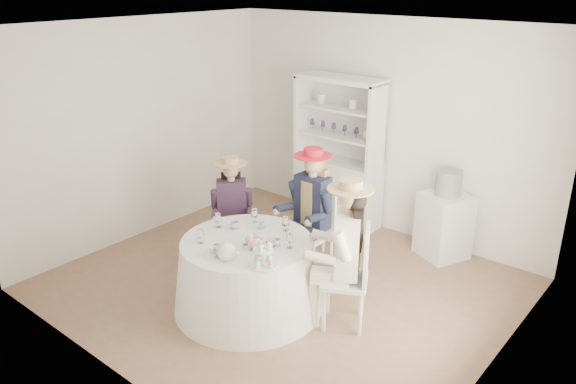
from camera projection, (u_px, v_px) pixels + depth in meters
The scene contains 23 objects.
ground at pixel (282, 284), 6.10m from camera, with size 4.50×4.50×0.00m, color brown.
ceiling at pixel (281, 27), 5.12m from camera, with size 4.50×4.50×0.00m, color white.
wall_back at pixel (384, 128), 7.05m from camera, with size 4.50×4.50×0.00m, color silver.
wall_front at pixel (108, 233), 4.18m from camera, with size 4.50×4.50×0.00m, color silver.
wall_left at pixel (143, 130), 6.95m from camera, with size 4.50×4.50×0.00m, color silver.
wall_right at pixel (506, 227), 4.28m from camera, with size 4.50×4.50×0.00m, color silver.
tea_table at pixel (248, 275), 5.57m from camera, with size 1.49×1.49×0.74m.
hutch at pixel (338, 173), 7.42m from camera, with size 1.24×0.64×1.97m.
side_table at pixel (444, 225), 6.61m from camera, with size 0.50×0.50×0.77m, color silver.
hatbox at pixel (449, 183), 6.42m from camera, with size 0.30×0.30×0.30m, color black.
guest_left at pixel (232, 205), 6.32m from camera, with size 0.55×0.54×1.28m.
guest_mid at pixel (311, 204), 6.08m from camera, with size 0.52×0.55×1.45m.
guest_right at pixel (345, 246), 5.13m from camera, with size 0.63×0.58×1.48m.
spare_chair at pixel (328, 209), 6.81m from camera, with size 0.53×0.53×0.91m.
teacup_a at pixel (235, 226), 5.67m from camera, with size 0.09×0.09×0.07m, color white.
teacup_b at pixel (262, 226), 5.68m from camera, with size 0.07×0.07×0.06m, color white.
teacup_c at pixel (277, 243), 5.32m from camera, with size 0.08×0.08×0.06m, color white.
flower_bowl at pixel (263, 244), 5.30m from camera, with size 0.22×0.22×0.06m, color white.
flower_arrangement at pixel (256, 241), 5.23m from camera, with size 0.17×0.17×0.06m.
table_teapot at pixel (227, 252), 5.05m from camera, with size 0.24×0.17×0.18m.
sandwich_plate at pixel (219, 253), 5.17m from camera, with size 0.27×0.27×0.06m.
cupcake_stand at pixel (263, 258), 4.93m from camera, with size 0.24×0.24×0.23m.
stemware_set at pixel (247, 234), 5.40m from camera, with size 0.93×0.94×0.15m.
Camera 1 is at (3.45, -4.06, 3.16)m, focal length 35.00 mm.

